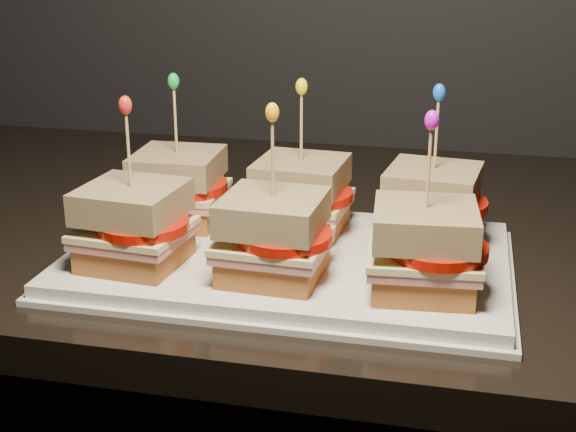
# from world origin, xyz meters

# --- Properties ---
(granite_slab) EXTENTS (2.66, 0.68, 0.04)m
(granite_slab) POSITION_xyz_m (0.64, 1.67, 0.86)
(granite_slab) COLOR black
(granite_slab) RESTS_ON cabinet
(platter) EXTENTS (0.42, 0.26, 0.02)m
(platter) POSITION_xyz_m (0.59, 1.51, 0.88)
(platter) COLOR white
(platter) RESTS_ON granite_slab
(platter_rim) EXTENTS (0.43, 0.27, 0.01)m
(platter_rim) POSITION_xyz_m (0.59, 1.51, 0.88)
(platter_rim) COLOR white
(platter_rim) RESTS_ON granite_slab
(sandwich_0_bread_bot) EXTENTS (0.09, 0.09, 0.02)m
(sandwich_0_bread_bot) POSITION_xyz_m (0.46, 1.57, 0.90)
(sandwich_0_bread_bot) COLOR brown
(sandwich_0_bread_bot) RESTS_ON platter
(sandwich_0_ham) EXTENTS (0.10, 0.09, 0.01)m
(sandwich_0_ham) POSITION_xyz_m (0.46, 1.57, 0.92)
(sandwich_0_ham) COLOR #BE6D65
(sandwich_0_ham) RESTS_ON sandwich_0_bread_bot
(sandwich_0_cheese) EXTENTS (0.10, 0.10, 0.01)m
(sandwich_0_cheese) POSITION_xyz_m (0.46, 1.57, 0.93)
(sandwich_0_cheese) COLOR beige
(sandwich_0_cheese) RESTS_ON sandwich_0_ham
(sandwich_0_tomato) EXTENTS (0.09, 0.09, 0.01)m
(sandwich_0_tomato) POSITION_xyz_m (0.47, 1.57, 0.93)
(sandwich_0_tomato) COLOR #B71206
(sandwich_0_tomato) RESTS_ON sandwich_0_cheese
(sandwich_0_bread_top) EXTENTS (0.09, 0.09, 0.03)m
(sandwich_0_bread_top) POSITION_xyz_m (0.46, 1.57, 0.95)
(sandwich_0_bread_top) COLOR #4D2E0E
(sandwich_0_bread_top) RESTS_ON sandwich_0_tomato
(sandwich_0_pick) EXTENTS (0.00, 0.00, 0.09)m
(sandwich_0_pick) POSITION_xyz_m (0.46, 1.57, 1.00)
(sandwich_0_pick) COLOR tan
(sandwich_0_pick) RESTS_ON sandwich_0_bread_top
(sandwich_0_frill) EXTENTS (0.01, 0.01, 0.02)m
(sandwich_0_frill) POSITION_xyz_m (0.46, 1.57, 1.04)
(sandwich_0_frill) COLOR green
(sandwich_0_frill) RESTS_ON sandwich_0_pick
(sandwich_1_bread_bot) EXTENTS (0.09, 0.09, 0.02)m
(sandwich_1_bread_bot) POSITION_xyz_m (0.59, 1.57, 0.90)
(sandwich_1_bread_bot) COLOR brown
(sandwich_1_bread_bot) RESTS_ON platter
(sandwich_1_ham) EXTENTS (0.10, 0.10, 0.01)m
(sandwich_1_ham) POSITION_xyz_m (0.59, 1.57, 0.92)
(sandwich_1_ham) COLOR #BE6D65
(sandwich_1_ham) RESTS_ON sandwich_1_bread_bot
(sandwich_1_cheese) EXTENTS (0.10, 0.10, 0.01)m
(sandwich_1_cheese) POSITION_xyz_m (0.59, 1.57, 0.93)
(sandwich_1_cheese) COLOR beige
(sandwich_1_cheese) RESTS_ON sandwich_1_ham
(sandwich_1_tomato) EXTENTS (0.09, 0.09, 0.01)m
(sandwich_1_tomato) POSITION_xyz_m (0.60, 1.57, 0.93)
(sandwich_1_tomato) COLOR #B71206
(sandwich_1_tomato) RESTS_ON sandwich_1_cheese
(sandwich_1_bread_top) EXTENTS (0.09, 0.09, 0.03)m
(sandwich_1_bread_top) POSITION_xyz_m (0.59, 1.57, 0.95)
(sandwich_1_bread_top) COLOR #4D2E0E
(sandwich_1_bread_top) RESTS_ON sandwich_1_tomato
(sandwich_1_pick) EXTENTS (0.00, 0.00, 0.09)m
(sandwich_1_pick) POSITION_xyz_m (0.59, 1.57, 1.00)
(sandwich_1_pick) COLOR tan
(sandwich_1_pick) RESTS_ON sandwich_1_bread_top
(sandwich_1_frill) EXTENTS (0.01, 0.01, 0.02)m
(sandwich_1_frill) POSITION_xyz_m (0.59, 1.57, 1.04)
(sandwich_1_frill) COLOR yellow
(sandwich_1_frill) RESTS_ON sandwich_1_pick
(sandwich_2_bread_bot) EXTENTS (0.09, 0.09, 0.02)m
(sandwich_2_bread_bot) POSITION_xyz_m (0.72, 1.57, 0.90)
(sandwich_2_bread_bot) COLOR brown
(sandwich_2_bread_bot) RESTS_ON platter
(sandwich_2_ham) EXTENTS (0.10, 0.10, 0.01)m
(sandwich_2_ham) POSITION_xyz_m (0.72, 1.57, 0.92)
(sandwich_2_ham) COLOR #BE6D65
(sandwich_2_ham) RESTS_ON sandwich_2_bread_bot
(sandwich_2_cheese) EXTENTS (0.11, 0.10, 0.01)m
(sandwich_2_cheese) POSITION_xyz_m (0.72, 1.57, 0.93)
(sandwich_2_cheese) COLOR beige
(sandwich_2_cheese) RESTS_ON sandwich_2_ham
(sandwich_2_tomato) EXTENTS (0.09, 0.09, 0.01)m
(sandwich_2_tomato) POSITION_xyz_m (0.73, 1.57, 0.93)
(sandwich_2_tomato) COLOR #B71206
(sandwich_2_tomato) RESTS_ON sandwich_2_cheese
(sandwich_2_bread_top) EXTENTS (0.10, 0.10, 0.03)m
(sandwich_2_bread_top) POSITION_xyz_m (0.72, 1.57, 0.95)
(sandwich_2_bread_top) COLOR #4D2E0E
(sandwich_2_bread_top) RESTS_ON sandwich_2_tomato
(sandwich_2_pick) EXTENTS (0.00, 0.00, 0.09)m
(sandwich_2_pick) POSITION_xyz_m (0.72, 1.57, 1.00)
(sandwich_2_pick) COLOR tan
(sandwich_2_pick) RESTS_ON sandwich_2_bread_top
(sandwich_2_frill) EXTENTS (0.01, 0.01, 0.02)m
(sandwich_2_frill) POSITION_xyz_m (0.72, 1.57, 1.04)
(sandwich_2_frill) COLOR blue
(sandwich_2_frill) RESTS_ON sandwich_2_pick
(sandwich_3_bread_bot) EXTENTS (0.09, 0.09, 0.02)m
(sandwich_3_bread_bot) POSITION_xyz_m (0.46, 1.45, 0.90)
(sandwich_3_bread_bot) COLOR brown
(sandwich_3_bread_bot) RESTS_ON platter
(sandwich_3_ham) EXTENTS (0.10, 0.10, 0.01)m
(sandwich_3_ham) POSITION_xyz_m (0.46, 1.45, 0.92)
(sandwich_3_ham) COLOR #BE6D65
(sandwich_3_ham) RESTS_ON sandwich_3_bread_bot
(sandwich_3_cheese) EXTENTS (0.10, 0.10, 0.01)m
(sandwich_3_cheese) POSITION_xyz_m (0.46, 1.45, 0.93)
(sandwich_3_cheese) COLOR beige
(sandwich_3_cheese) RESTS_ON sandwich_3_ham
(sandwich_3_tomato) EXTENTS (0.09, 0.09, 0.01)m
(sandwich_3_tomato) POSITION_xyz_m (0.47, 1.45, 0.93)
(sandwich_3_tomato) COLOR #B71206
(sandwich_3_tomato) RESTS_ON sandwich_3_cheese
(sandwich_3_bread_top) EXTENTS (0.09, 0.09, 0.03)m
(sandwich_3_bread_top) POSITION_xyz_m (0.46, 1.45, 0.95)
(sandwich_3_bread_top) COLOR #4D2E0E
(sandwich_3_bread_top) RESTS_ON sandwich_3_tomato
(sandwich_3_pick) EXTENTS (0.00, 0.00, 0.09)m
(sandwich_3_pick) POSITION_xyz_m (0.46, 1.45, 1.00)
(sandwich_3_pick) COLOR tan
(sandwich_3_pick) RESTS_ON sandwich_3_bread_top
(sandwich_3_frill) EXTENTS (0.01, 0.01, 0.02)m
(sandwich_3_frill) POSITION_xyz_m (0.46, 1.45, 1.04)
(sandwich_3_frill) COLOR red
(sandwich_3_frill) RESTS_ON sandwich_3_pick
(sandwich_4_bread_bot) EXTENTS (0.09, 0.09, 0.02)m
(sandwich_4_bread_bot) POSITION_xyz_m (0.59, 1.45, 0.90)
(sandwich_4_bread_bot) COLOR brown
(sandwich_4_bread_bot) RESTS_ON platter
(sandwich_4_ham) EXTENTS (0.10, 0.09, 0.01)m
(sandwich_4_ham) POSITION_xyz_m (0.59, 1.45, 0.92)
(sandwich_4_ham) COLOR #BE6D65
(sandwich_4_ham) RESTS_ON sandwich_4_bread_bot
(sandwich_4_cheese) EXTENTS (0.10, 0.10, 0.01)m
(sandwich_4_cheese) POSITION_xyz_m (0.59, 1.45, 0.93)
(sandwich_4_cheese) COLOR beige
(sandwich_4_cheese) RESTS_ON sandwich_4_ham
(sandwich_4_tomato) EXTENTS (0.09, 0.09, 0.01)m
(sandwich_4_tomato) POSITION_xyz_m (0.60, 1.45, 0.93)
(sandwich_4_tomato) COLOR #B71206
(sandwich_4_tomato) RESTS_ON sandwich_4_cheese
(sandwich_4_bread_top) EXTENTS (0.09, 0.09, 0.03)m
(sandwich_4_bread_top) POSITION_xyz_m (0.59, 1.45, 0.95)
(sandwich_4_bread_top) COLOR #4D2E0E
(sandwich_4_bread_top) RESTS_ON sandwich_4_tomato
(sandwich_4_pick) EXTENTS (0.00, 0.00, 0.09)m
(sandwich_4_pick) POSITION_xyz_m (0.59, 1.45, 1.00)
(sandwich_4_pick) COLOR tan
(sandwich_4_pick) RESTS_ON sandwich_4_bread_top
(sandwich_4_frill) EXTENTS (0.01, 0.01, 0.02)m
(sandwich_4_frill) POSITION_xyz_m (0.59, 1.45, 1.04)
(sandwich_4_frill) COLOR #FEA613
(sandwich_4_frill) RESTS_ON sandwich_4_pick
(sandwich_5_bread_bot) EXTENTS (0.09, 0.09, 0.02)m
(sandwich_5_bread_bot) POSITION_xyz_m (0.72, 1.45, 0.90)
(sandwich_5_bread_bot) COLOR brown
(sandwich_5_bread_bot) RESTS_ON platter
(sandwich_5_ham) EXTENTS (0.10, 0.10, 0.01)m
(sandwich_5_ham) POSITION_xyz_m (0.72, 1.45, 0.92)
(sandwich_5_ham) COLOR #BE6D65
(sandwich_5_ham) RESTS_ON sandwich_5_bread_bot
(sandwich_5_cheese) EXTENTS (0.10, 0.10, 0.01)m
(sandwich_5_cheese) POSITION_xyz_m (0.72, 1.45, 0.93)
(sandwich_5_cheese) COLOR beige
(sandwich_5_cheese) RESTS_ON sandwich_5_ham
(sandwich_5_tomato) EXTENTS (0.09, 0.09, 0.01)m
(sandwich_5_tomato) POSITION_xyz_m (0.73, 1.45, 0.93)
(sandwich_5_tomato) COLOR #B71206
(sandwich_5_tomato) RESTS_ON sandwich_5_cheese
(sandwich_5_bread_top) EXTENTS (0.09, 0.09, 0.03)m
(sandwich_5_bread_top) POSITION_xyz_m (0.72, 1.45, 0.95)
(sandwich_5_bread_top) COLOR #4D2E0E
(sandwich_5_bread_top) RESTS_ON sandwich_5_tomato
(sandwich_5_pick) EXTENTS (0.00, 0.00, 0.09)m
(sandwich_5_pick) POSITION_xyz_m (0.72, 1.45, 1.00)
(sandwich_5_pick) COLOR tan
(sandwich_5_pick) RESTS_ON sandwich_5_bread_top
(sandwich_5_frill) EXTENTS (0.01, 0.01, 0.02)m
(sandwich_5_frill) POSITION_xyz_m (0.72, 1.45, 1.04)
(sandwich_5_frill) COLOR #D20FC3
(sandwich_5_frill) RESTS_ON sandwich_5_pick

